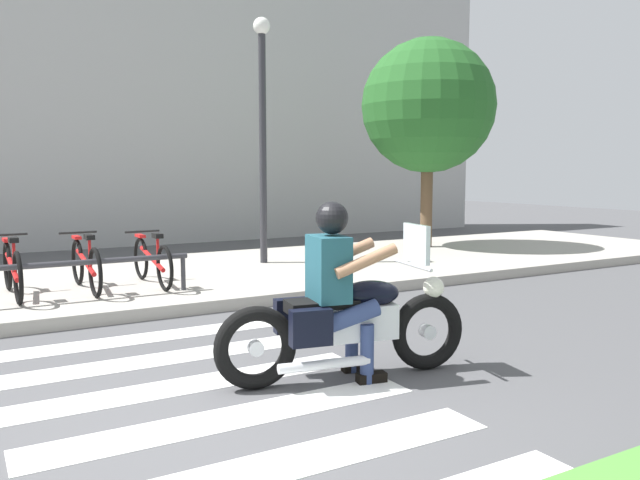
# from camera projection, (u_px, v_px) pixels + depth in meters

# --- Properties ---
(ground_plane) EXTENTS (48.00, 48.00, 0.00)m
(ground_plane) POSITION_uv_depth(u_px,v_px,m) (194.00, 426.00, 4.24)
(ground_plane) COLOR #4C4C4F
(sidewalk) EXTENTS (24.00, 4.40, 0.15)m
(sidewalk) POSITION_uv_depth(u_px,v_px,m) (67.00, 288.00, 8.83)
(sidewalk) COLOR #A8A399
(sidewalk) RESTS_ON ground
(crosswalk_stripe_1) EXTENTS (2.80, 0.40, 0.01)m
(crosswalk_stripe_1) POSITION_uv_depth(u_px,v_px,m) (285.00, 463.00, 3.69)
(crosswalk_stripe_1) COLOR white
(crosswalk_stripe_1) RESTS_ON ground
(crosswalk_stripe_2) EXTENTS (2.80, 0.40, 0.01)m
(crosswalk_stripe_2) POSITION_uv_depth(u_px,v_px,m) (233.00, 417.00, 4.38)
(crosswalk_stripe_2) COLOR white
(crosswalk_stripe_2) RESTS_ON ground
(crosswalk_stripe_3) EXTENTS (2.80, 0.40, 0.01)m
(crosswalk_stripe_3) POSITION_uv_depth(u_px,v_px,m) (194.00, 384.00, 5.07)
(crosswalk_stripe_3) COLOR white
(crosswalk_stripe_3) RESTS_ON ground
(crosswalk_stripe_4) EXTENTS (2.80, 0.40, 0.01)m
(crosswalk_stripe_4) POSITION_uv_depth(u_px,v_px,m) (165.00, 358.00, 5.75)
(crosswalk_stripe_4) COLOR white
(crosswalk_stripe_4) RESTS_ON ground
(crosswalk_stripe_5) EXTENTS (2.80, 0.40, 0.01)m
(crosswalk_stripe_5) POSITION_uv_depth(u_px,v_px,m) (142.00, 338.00, 6.44)
(crosswalk_stripe_5) COLOR white
(crosswalk_stripe_5) RESTS_ON ground
(motorcycle) EXTENTS (2.14, 0.79, 1.25)m
(motorcycle) POSITION_uv_depth(u_px,v_px,m) (347.00, 323.00, 5.16)
(motorcycle) COLOR black
(motorcycle) RESTS_ON ground
(rider) EXTENTS (0.69, 0.62, 1.45)m
(rider) POSITION_uv_depth(u_px,v_px,m) (338.00, 278.00, 5.09)
(rider) COLOR #1E4C59
(rider) RESTS_ON ground
(bicycle_2) EXTENTS (0.48, 1.70, 0.76)m
(bicycle_2) POSITION_uv_depth(u_px,v_px,m) (12.00, 269.00, 7.74)
(bicycle_2) COLOR black
(bicycle_2) RESTS_ON sidewalk
(bicycle_3) EXTENTS (0.48, 1.67, 0.75)m
(bicycle_3) POSITION_uv_depth(u_px,v_px,m) (86.00, 265.00, 8.16)
(bicycle_3) COLOR black
(bicycle_3) RESTS_ON sidewalk
(bicycle_4) EXTENTS (0.48, 1.65, 0.72)m
(bicycle_4) POSITION_uv_depth(u_px,v_px,m) (152.00, 261.00, 8.58)
(bicycle_4) COLOR black
(bicycle_4) RESTS_ON sidewalk
(bike_rack) EXTENTS (4.01, 0.07, 0.49)m
(bike_rack) POSITION_uv_depth(u_px,v_px,m) (16.00, 270.00, 7.25)
(bike_rack) COLOR #333338
(bike_rack) RESTS_ON sidewalk
(street_lamp) EXTENTS (0.28, 0.28, 4.17)m
(street_lamp) POSITION_uv_depth(u_px,v_px,m) (263.00, 119.00, 10.49)
(street_lamp) COLOR #2D2D33
(street_lamp) RESTS_ON ground
(tree_near_rack) EXTENTS (2.66, 2.66, 4.30)m
(tree_near_rack) POSITION_uv_depth(u_px,v_px,m) (428.00, 107.00, 12.67)
(tree_near_rack) COLOR brown
(tree_near_rack) RESTS_ON ground
(building_backdrop) EXTENTS (24.00, 1.20, 7.04)m
(building_backdrop) POSITION_uv_depth(u_px,v_px,m) (18.00, 83.00, 13.37)
(building_backdrop) COLOR #AAAAAA
(building_backdrop) RESTS_ON ground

